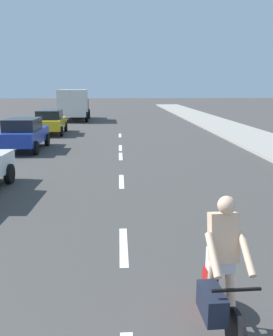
{
  "coord_description": "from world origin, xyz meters",
  "views": [
    {
      "loc": [
        -0.07,
        -0.3,
        3.08
      ],
      "look_at": [
        0.36,
        8.58,
        1.1
      ],
      "focal_mm": 39.3,
      "sensor_mm": 36.0,
      "label": 1
    }
  ],
  "objects": [
    {
      "name": "lane_stripe_5",
      "position": [
        0.0,
        18.3,
        0.0
      ],
      "size": [
        0.16,
        1.8,
        0.01
      ],
      "primitive_type": "cube",
      "color": "white",
      "rests_on": "ground"
    },
    {
      "name": "lane_stripe_3",
      "position": [
        0.0,
        11.5,
        0.0
      ],
      "size": [
        0.16,
        1.8,
        0.01
      ],
      "primitive_type": "cube",
      "color": "white",
      "rests_on": "ground"
    },
    {
      "name": "cyclist",
      "position": [
        1.15,
        3.72,
        0.83
      ],
      "size": [
        0.64,
        1.71,
        1.82
      ],
      "rotation": [
        0.0,
        0.0,
        3.18
      ],
      "color": "black",
      "rests_on": "ground"
    },
    {
      "name": "sidewalk_strip",
      "position": [
        8.03,
        22.0,
        0.07
      ],
      "size": [
        3.6,
        80.0,
        0.14
      ],
      "primitive_type": "cube",
      "color": "#9E998E",
      "rests_on": "ground"
    },
    {
      "name": "delivery_truck",
      "position": [
        -4.17,
        34.21,
        1.5
      ],
      "size": [
        2.84,
        6.32,
        2.8
      ],
      "rotation": [
        0.0,
        0.0,
        0.03
      ],
      "color": "maroon",
      "rests_on": "ground"
    },
    {
      "name": "parked_car_yellow",
      "position": [
        -4.57,
        24.13,
        0.84
      ],
      "size": [
        2.01,
        4.09,
        1.57
      ],
      "rotation": [
        0.0,
        0.0,
        0.04
      ],
      "color": "gold",
      "rests_on": "ground"
    },
    {
      "name": "ground_plane",
      "position": [
        0.0,
        20.0,
        0.0
      ],
      "size": [
        160.0,
        160.0,
        0.0
      ],
      "primitive_type": "plane",
      "color": "#423F3D"
    },
    {
      "name": "lane_stripe_6",
      "position": [
        0.0,
        23.21,
        0.0
      ],
      "size": [
        0.16,
        1.8,
        0.01
      ],
      "primitive_type": "cube",
      "color": "white",
      "rests_on": "ground"
    },
    {
      "name": "lane_stripe_4",
      "position": [
        0.0,
        15.96,
        0.0
      ],
      "size": [
        0.16,
        1.8,
        0.01
      ],
      "primitive_type": "cube",
      "color": "white",
      "rests_on": "ground"
    },
    {
      "name": "parked_car_blue",
      "position": [
        -4.72,
        17.86,
        0.84
      ],
      "size": [
        1.86,
        3.97,
        1.57
      ],
      "rotation": [
        0.0,
        0.0,
        -0.01
      ],
      "color": "#1E389E",
      "rests_on": "ground"
    },
    {
      "name": "lane_stripe_2",
      "position": [
        0.0,
        6.44,
        0.0
      ],
      "size": [
        0.16,
        1.8,
        0.01
      ],
      "primitive_type": "cube",
      "color": "white",
      "rests_on": "ground"
    }
  ]
}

